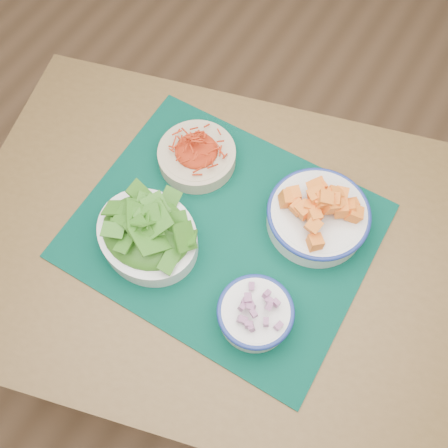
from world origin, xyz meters
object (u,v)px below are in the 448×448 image
Objects in this scene: placemat at (224,230)px; lettuce_bowl at (147,232)px; carrot_bowl at (197,153)px; onion_bowl at (255,312)px; squash_bowl at (319,212)px; table at (233,263)px.

placemat is 0.17m from lettuce_bowl.
placemat is at bearing -39.47° from carrot_bowl.
lettuce_bowl is (0.02, -0.23, 0.02)m from carrot_bowl.
onion_bowl reaches higher than placemat.
carrot_bowl is at bearing 179.83° from squash_bowl.
lettuce_bowl is (-0.12, -0.11, 0.05)m from placemat.
squash_bowl reaches higher than placemat.
squash_bowl is at bearing 35.29° from placemat.
lettuce_bowl reaches higher than table.
lettuce_bowl is (-0.29, -0.22, -0.00)m from squash_bowl.
squash_bowl is at bearing 87.78° from onion_bowl.
onion_bowl is (-0.01, -0.25, -0.01)m from squash_bowl.
carrot_bowl is (-0.18, 0.14, 0.14)m from table.
lettuce_bowl is at bearing 174.17° from onion_bowl.
table is 0.21m from onion_bowl.
lettuce_bowl is 0.28m from onion_bowl.
onion_bowl reaches higher than carrot_bowl.
squash_bowl is (0.16, 0.12, 0.05)m from placemat.
squash_bowl reaches higher than table.
table is 7.77× the size of onion_bowl.
carrot_bowl is 0.23m from lettuce_bowl.
lettuce_bowl is (-0.16, -0.09, 0.15)m from table.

